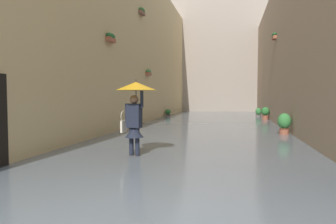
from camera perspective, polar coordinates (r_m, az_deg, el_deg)
The scene contains 10 objects.
ground_plane at distance 17.63m, azimuth 7.38°, elevation -2.53°, with size 71.86×71.86×0.00m, color gray.
flood_water at distance 17.63m, azimuth 7.38°, elevation -2.37°, with size 8.36×34.74×0.10m, color slate.
building_facade_left at distance 17.99m, azimuth 22.78°, elevation 10.79°, with size 2.04×32.74×8.41m.
building_facade_right at distance 18.76m, azimuth -7.27°, elevation 12.57°, with size 2.04×32.74×9.64m.
building_facade_far at distance 33.05m, azimuth 9.52°, elevation 10.11°, with size 11.16×1.80×11.59m, color #A89989.
person_wading at distance 8.23m, azimuth -6.10°, elevation 1.85°, with size 1.09×1.09×2.14m.
potted_plant_far_left at distance 21.55m, azimuth 17.56°, elevation -0.20°, with size 0.54×0.54×0.95m.
potted_plant_mid_left at distance 13.63m, azimuth 20.73°, elevation -2.01°, with size 0.54×0.54×0.98m.
potted_plant_mid_right at distance 23.78m, azimuth -0.00°, elevation -0.22°, with size 0.43×0.43×0.66m.
potted_plant_near_left at distance 24.44m, azimuth 16.37°, elevation -0.15°, with size 0.42×0.42×0.77m.
Camera 1 is at (-1.34, 3.13, 1.70)m, focal length 32.93 mm.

